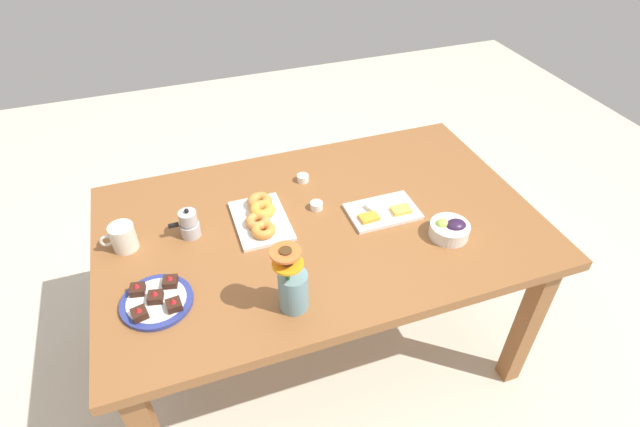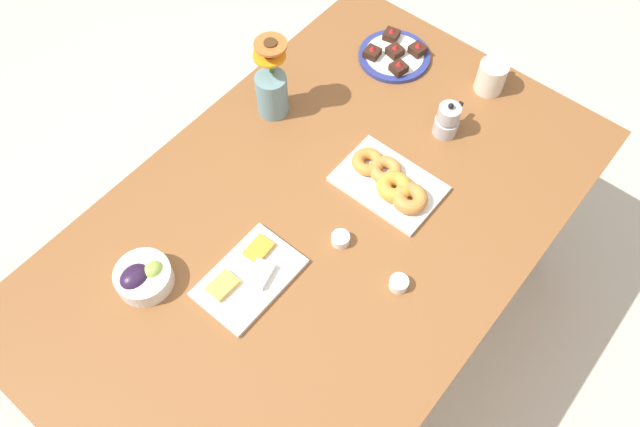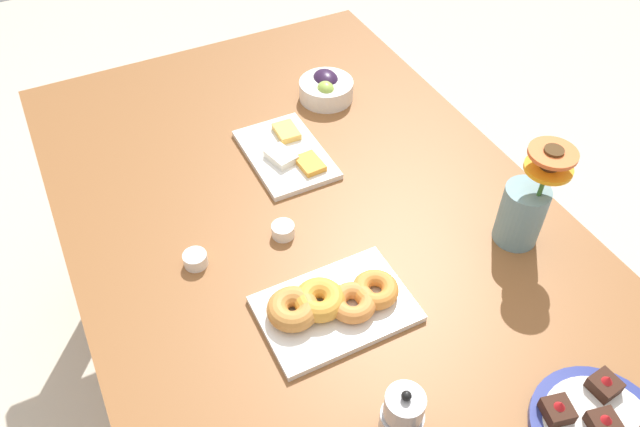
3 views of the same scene
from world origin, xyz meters
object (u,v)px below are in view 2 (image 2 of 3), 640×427
object	(u,v)px
grape_bowl	(143,277)
moka_pot	(447,121)
cheese_platter	(249,276)
dining_table	(320,237)
coffee_mug	(492,76)
flower_vase	(272,89)
jam_cup_honey	(399,283)
dessert_plate	(394,55)
croissant_platter	(390,182)
jam_cup_berry	(340,239)

from	to	relation	value
grape_bowl	moka_pot	xyz separation A→B (m)	(0.87, -0.31, 0.02)
moka_pot	cheese_platter	bearing A→B (deg)	170.53
dining_table	coffee_mug	bearing A→B (deg)	-7.76
coffee_mug	flower_vase	bearing A→B (deg)	136.98
flower_vase	grape_bowl	bearing A→B (deg)	-168.41
moka_pot	jam_cup_honey	bearing A→B (deg)	-159.15
grape_bowl	cheese_platter	xyz separation A→B (m)	(0.17, -0.19, -0.02)
dessert_plate	moka_pot	world-z (taller)	moka_pot
coffee_mug	grape_bowl	bearing A→B (deg)	163.90
croissant_platter	dessert_plate	distance (m)	0.48
jam_cup_berry	dessert_plate	size ratio (longest dim) A/B	0.22
dining_table	jam_cup_honey	bearing A→B (deg)	-94.13
grape_bowl	croissant_platter	distance (m)	0.68
dessert_plate	jam_cup_berry	bearing A→B (deg)	-155.75
coffee_mug	flower_vase	world-z (taller)	flower_vase
grape_bowl	dessert_plate	size ratio (longest dim) A/B	0.63
dining_table	croissant_platter	distance (m)	0.24
coffee_mug	flower_vase	size ratio (longest dim) A/B	0.49
jam_cup_berry	cheese_platter	bearing A→B (deg)	153.90
dining_table	moka_pot	distance (m)	0.48
coffee_mug	grape_bowl	size ratio (longest dim) A/B	0.86
jam_cup_honey	dining_table	bearing A→B (deg)	85.87
jam_cup_honey	moka_pot	world-z (taller)	moka_pot
jam_cup_berry	flower_vase	xyz separation A→B (m)	(0.22, 0.43, 0.07)
cheese_platter	jam_cup_honey	size ratio (longest dim) A/B	5.42
dessert_plate	flower_vase	bearing A→B (deg)	159.23
grape_bowl	jam_cup_berry	distance (m)	0.50
dessert_plate	dining_table	bearing A→B (deg)	-161.75
jam_cup_honey	moka_pot	bearing A→B (deg)	20.85
grape_bowl	jam_cup_berry	world-z (taller)	grape_bowl
cheese_platter	dessert_plate	distance (m)	0.86
grape_bowl	flower_vase	distance (m)	0.63
cheese_platter	flower_vase	size ratio (longest dim) A/B	1.05
jam_cup_berry	dessert_plate	bearing A→B (deg)	24.25
moka_pot	dining_table	bearing A→B (deg)	169.51
dining_table	moka_pot	world-z (taller)	moka_pot
dining_table	grape_bowl	xyz separation A→B (m)	(-0.41, 0.22, 0.12)
jam_cup_berry	moka_pot	world-z (taller)	moka_pot
coffee_mug	dessert_plate	world-z (taller)	coffee_mug
cheese_platter	moka_pot	distance (m)	0.71
croissant_platter	moka_pot	distance (m)	0.26
coffee_mug	jam_cup_honey	world-z (taller)	coffee_mug
moka_pot	coffee_mug	bearing A→B (deg)	-2.06
dessert_plate	moka_pot	bearing A→B (deg)	-117.08
flower_vase	moka_pot	bearing A→B (deg)	-60.04
coffee_mug	croissant_platter	distance (m)	0.48
jam_cup_honey	flower_vase	world-z (taller)	flower_vase
jam_cup_honey	jam_cup_berry	xyz separation A→B (m)	(0.01, 0.19, 0.00)
dining_table	grape_bowl	distance (m)	0.48
jam_cup_berry	moka_pot	distance (m)	0.47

